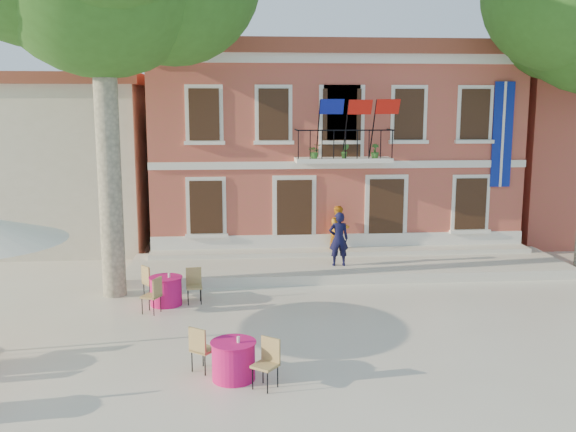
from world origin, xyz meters
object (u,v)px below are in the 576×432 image
Objects in this scene: cafe_table_1 at (233,359)px; cafe_table_3 at (166,289)px; pedestrian_orange at (339,230)px; pedestrian_navy at (339,239)px.

cafe_table_3 is (-1.81, 4.94, 0.01)m from cafe_table_1.
cafe_table_1 is at bearing -136.97° from pedestrian_orange.
cafe_table_1 is at bearing 65.81° from pedestrian_navy.
pedestrian_orange is at bearing -100.69° from pedestrian_navy.
pedestrian_orange is 0.88× the size of cafe_table_3.
pedestrian_navy is 0.96× the size of cafe_table_1.
pedestrian_orange is 7.03m from cafe_table_3.
cafe_table_1 and cafe_table_3 have the same top height.
pedestrian_navy is 5.83m from cafe_table_3.
pedestrian_navy reaches higher than cafe_table_1.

